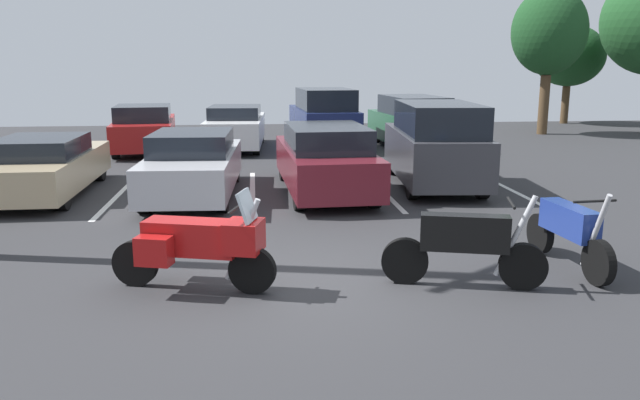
{
  "coord_description": "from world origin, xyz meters",
  "views": [
    {
      "loc": [
        -0.61,
        -8.13,
        2.9
      ],
      "look_at": [
        0.38,
        1.35,
        0.8
      ],
      "focal_mm": 35.35,
      "sensor_mm": 36.0,
      "label": 1
    }
  ],
  "objects_px": {
    "car_charcoal": "(435,145)",
    "motorcycle_touring": "(198,243)",
    "car_tan": "(45,166)",
    "car_far_green": "(411,122)",
    "car_silver": "(194,165)",
    "car_far_white": "(236,127)",
    "car_far_navy": "(324,119)",
    "car_far_red": "(145,129)",
    "motorcycle_third": "(465,245)",
    "car_maroon": "(325,160)",
    "motorcycle_second": "(569,230)"
  },
  "relations": [
    {
      "from": "motorcycle_third",
      "to": "car_maroon",
      "type": "height_order",
      "value": "car_maroon"
    },
    {
      "from": "motorcycle_second",
      "to": "car_far_green",
      "type": "relative_size",
      "value": 0.48
    },
    {
      "from": "car_far_white",
      "to": "car_far_navy",
      "type": "bearing_deg",
      "value": -3.5
    },
    {
      "from": "motorcycle_second",
      "to": "motorcycle_third",
      "type": "distance_m",
      "value": 1.82
    },
    {
      "from": "motorcycle_third",
      "to": "car_charcoal",
      "type": "distance_m",
      "value": 6.94
    },
    {
      "from": "car_far_navy",
      "to": "car_far_red",
      "type": "bearing_deg",
      "value": -178.21
    },
    {
      "from": "car_far_red",
      "to": "motorcycle_second",
      "type": "bearing_deg",
      "value": -58.33
    },
    {
      "from": "car_far_white",
      "to": "motorcycle_touring",
      "type": "bearing_deg",
      "value": -90.54
    },
    {
      "from": "motorcycle_touring",
      "to": "motorcycle_second",
      "type": "xyz_separation_m",
      "value": [
        5.17,
        0.36,
        -0.08
      ]
    },
    {
      "from": "car_silver",
      "to": "car_tan",
      "type": "bearing_deg",
      "value": 172.02
    },
    {
      "from": "motorcycle_third",
      "to": "car_far_navy",
      "type": "relative_size",
      "value": 0.47
    },
    {
      "from": "motorcycle_third",
      "to": "car_tan",
      "type": "relative_size",
      "value": 0.44
    },
    {
      "from": "motorcycle_third",
      "to": "car_far_green",
      "type": "height_order",
      "value": "car_far_green"
    },
    {
      "from": "car_tan",
      "to": "car_far_white",
      "type": "xyz_separation_m",
      "value": [
        4.0,
        7.3,
        0.08
      ]
    },
    {
      "from": "car_charcoal",
      "to": "car_far_navy",
      "type": "height_order",
      "value": "car_far_navy"
    },
    {
      "from": "car_tan",
      "to": "car_silver",
      "type": "height_order",
      "value": "car_silver"
    },
    {
      "from": "car_silver",
      "to": "motorcycle_third",
      "type": "bearing_deg",
      "value": -56.87
    },
    {
      "from": "car_far_navy",
      "to": "car_far_green",
      "type": "height_order",
      "value": "car_far_navy"
    },
    {
      "from": "car_far_red",
      "to": "car_far_green",
      "type": "height_order",
      "value": "car_far_green"
    },
    {
      "from": "car_tan",
      "to": "car_far_green",
      "type": "distance_m",
      "value": 12.14
    },
    {
      "from": "car_far_white",
      "to": "car_far_navy",
      "type": "distance_m",
      "value": 3.0
    },
    {
      "from": "motorcycle_third",
      "to": "car_far_navy",
      "type": "height_order",
      "value": "car_far_navy"
    },
    {
      "from": "car_charcoal",
      "to": "car_far_red",
      "type": "distance_m",
      "value": 10.38
    },
    {
      "from": "car_far_white",
      "to": "car_far_green",
      "type": "height_order",
      "value": "car_far_green"
    },
    {
      "from": "car_far_white",
      "to": "car_maroon",
      "type": "bearing_deg",
      "value": -74.25
    },
    {
      "from": "car_charcoal",
      "to": "motorcycle_touring",
      "type": "bearing_deg",
      "value": -127.4
    },
    {
      "from": "car_silver",
      "to": "car_charcoal",
      "type": "height_order",
      "value": "car_charcoal"
    },
    {
      "from": "motorcycle_second",
      "to": "car_charcoal",
      "type": "relative_size",
      "value": 0.45
    },
    {
      "from": "motorcycle_touring",
      "to": "car_charcoal",
      "type": "height_order",
      "value": "car_charcoal"
    },
    {
      "from": "motorcycle_touring",
      "to": "motorcycle_second",
      "type": "distance_m",
      "value": 5.18
    },
    {
      "from": "car_charcoal",
      "to": "car_silver",
      "type": "bearing_deg",
      "value": -174.21
    },
    {
      "from": "motorcycle_third",
      "to": "car_tan",
      "type": "xyz_separation_m",
      "value": [
        -7.32,
        6.65,
        0.08
      ]
    },
    {
      "from": "car_far_white",
      "to": "car_charcoal",
      "type": "bearing_deg",
      "value": -56.0
    },
    {
      "from": "motorcycle_touring",
      "to": "motorcycle_third",
      "type": "distance_m",
      "value": 3.46
    },
    {
      "from": "motorcycle_third",
      "to": "car_far_navy",
      "type": "bearing_deg",
      "value": 91.39
    },
    {
      "from": "car_far_red",
      "to": "car_far_white",
      "type": "height_order",
      "value": "car_far_red"
    },
    {
      "from": "motorcycle_third",
      "to": "car_far_red",
      "type": "relative_size",
      "value": 0.43
    },
    {
      "from": "car_far_navy",
      "to": "car_tan",
      "type": "bearing_deg",
      "value": -134.46
    },
    {
      "from": "car_far_navy",
      "to": "car_far_green",
      "type": "relative_size",
      "value": 1.0
    },
    {
      "from": "car_maroon",
      "to": "car_far_red",
      "type": "xyz_separation_m",
      "value": [
        -5.15,
        7.36,
        -0.01
      ]
    },
    {
      "from": "car_silver",
      "to": "car_far_red",
      "type": "relative_size",
      "value": 0.99
    },
    {
      "from": "car_far_red",
      "to": "car_far_white",
      "type": "distance_m",
      "value": 2.99
    },
    {
      "from": "car_tan",
      "to": "car_far_red",
      "type": "relative_size",
      "value": 0.99
    },
    {
      "from": "motorcycle_third",
      "to": "car_far_green",
      "type": "relative_size",
      "value": 0.48
    },
    {
      "from": "car_tan",
      "to": "car_far_green",
      "type": "height_order",
      "value": "car_far_green"
    },
    {
      "from": "car_charcoal",
      "to": "car_far_white",
      "type": "distance_m",
      "value": 8.68
    },
    {
      "from": "motorcycle_second",
      "to": "car_far_white",
      "type": "distance_m",
      "value": 14.27
    },
    {
      "from": "motorcycle_second",
      "to": "car_far_green",
      "type": "bearing_deg",
      "value": 85.93
    },
    {
      "from": "car_far_red",
      "to": "car_far_white",
      "type": "xyz_separation_m",
      "value": [
        2.97,
        0.37,
        -0.02
      ]
    },
    {
      "from": "car_silver",
      "to": "car_far_green",
      "type": "xyz_separation_m",
      "value": [
        6.68,
        7.39,
        0.2
      ]
    }
  ]
}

